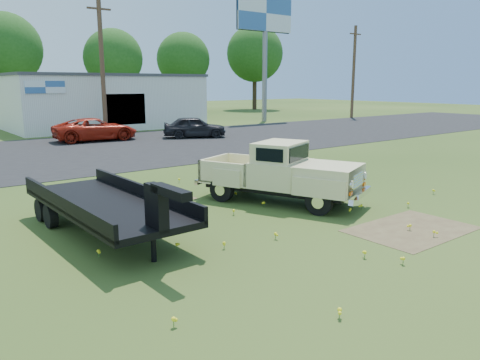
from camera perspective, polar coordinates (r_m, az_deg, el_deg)
name	(u,v)px	position (r m, az deg, el deg)	size (l,w,h in m)	color
ground	(281,213)	(12.71, 4.96, -4.02)	(140.00, 140.00, 0.00)	#264115
asphalt_lot	(85,151)	(25.61, -18.42, 3.39)	(90.00, 14.00, 0.02)	black
dirt_patch_a	(411,229)	(12.00, 20.17, -5.67)	(3.00, 2.00, 0.01)	brown
dirt_patch_b	(153,199)	(14.40, -10.52, -2.30)	(2.20, 1.60, 0.01)	brown
commercial_building	(104,101)	(38.74, -16.21, 9.27)	(14.20, 8.20, 4.15)	silver
billboard	(265,25)	(43.80, 3.05, 18.37)	(6.10, 0.45, 11.05)	slate
utility_pole_mid	(102,65)	(33.36, -16.45, 13.24)	(1.60, 0.30, 9.00)	#4E3324
utility_pole_east	(354,71)	(49.29, 13.68, 12.74)	(1.60, 0.30, 9.00)	#4E3324
treeline_d	(5,49)	(50.64, -26.73, 14.10)	(6.72, 6.72, 10.00)	#342517
treeline_e	(113,58)	(52.17, -15.20, 14.11)	(6.08, 6.08, 9.04)	#342517
treeline_f	(183,59)	(58.95, -6.93, 14.41)	(6.40, 6.40, 9.52)	#342517
treeline_g	(255,54)	(63.55, 1.82, 15.14)	(7.36, 7.36, 10.95)	#342517
vintage_pickup_truck	(280,172)	(13.68, 4.85, 0.96)	(1.92, 4.93, 1.79)	beige
flatbed_trailer	(105,199)	(11.21, -16.16, -2.29)	(1.99, 5.98, 1.63)	black
red_pickup	(96,130)	(29.82, -17.20, 5.89)	(2.27, 4.92, 1.37)	#9C1C0E
dark_sedan	(195,127)	(30.31, -5.55, 6.43)	(1.60, 3.98, 1.36)	black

